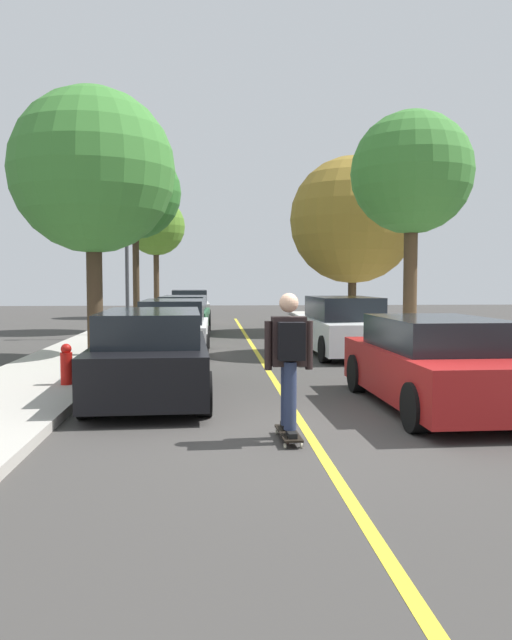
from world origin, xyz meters
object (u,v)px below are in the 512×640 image
Objects in this scene: street_tree_left_near at (135,193)px; skateboard at (288,433)px; skateboarder at (289,354)px; fire_hydrant at (66,364)px; street_tree_right_nearest at (412,174)px; street_tree_right_near at (353,220)px; parked_car_right_near at (343,327)px; parked_car_left_near at (174,328)px; streetlamp at (127,247)px; parked_car_left_far at (184,315)px; parked_car_left_farthest at (189,307)px; parked_car_left_nearest at (152,355)px; street_tree_left_far at (156,227)px; parked_car_right_nearest at (437,364)px; street_tree_left_nearest at (93,172)px.

street_tree_left_near reaches higher than skateboard.
fire_hydrant is at bearing 133.80° from skateboarder.
street_tree_right_near is (0.00, 6.74, -0.55)m from street_tree_right_nearest.
fire_hydrant is 4.88m from skateboard.
parked_car_right_near is at bearing 73.97° from skateboard.
parked_car_right_near reaches higher than skateboard.
streetlamp is at bearing 111.32° from parked_car_left_near.
parked_car_right_near is (4.34, -6.49, 0.04)m from parked_car_left_far.
street_tree_left_near is 4.00× the size of skateboarder.
streetlamp is (-1.75, -1.61, 2.30)m from parked_car_left_far.
street_tree_right_near is 1.28× the size of streetlamp.
parked_car_left_far is at bearing -89.98° from parked_car_left_farthest.
parked_car_left_nearest is 0.73× the size of street_tree_left_far.
street_tree_left_near is (-6.13, 14.49, 4.43)m from parked_car_right_nearest.
street_tree_left_near is at bearing 102.72° from skateboard.
fire_hydrant is at bearing 157.32° from parked_car_left_nearest.
street_tree_left_near reaches higher than street_tree_left_far.
parked_car_left_farthest reaches higher than parked_car_left_nearest.
street_tree_right_near is (7.92, 7.59, -0.37)m from street_tree_left_nearest.
street_tree_left_nearest is at bearing 109.76° from parked_car_left_nearest.
street_tree_left_far is (0.00, 8.81, -0.50)m from street_tree_left_near.
parked_car_right_near is at bearing 6.81° from street_tree_left_nearest.
parked_car_left_near is at bearing -90.01° from parked_car_left_far.
parked_car_left_near is 8.70m from street_tree_left_near.
parked_car_left_near is 0.66× the size of street_tree_right_near.
parked_car_left_nearest is at bearing 122.99° from skateboarder.
parked_car_left_near is 4.36m from parked_car_right_near.
parked_car_right_near is 7.75m from fire_hydrant.
parked_car_left_farthest is 0.63× the size of street_tree_left_near.
street_tree_left_nearest is 1.03× the size of street_tree_right_nearest.
skateboard is at bearing 92.04° from skateboarder.
parked_car_left_far is at bearing -176.63° from street_tree_right_near.
parked_car_right_nearest is 0.89× the size of streetlamp.
fire_hydrant is (-1.50, -5.47, -0.21)m from parked_car_left_near.
parked_car_left_nearest is at bearing -22.68° from fire_hydrant.
parked_car_right_near is at bearing -51.42° from street_tree_left_near.
streetlamp reaches higher than parked_car_right_nearest.
street_tree_left_far is 18.19m from street_tree_right_nearest.
parked_car_right_nearest is at bearing -67.06° from street_tree_left_near.
street_tree_left_near is at bearing 174.00° from street_tree_right_near.
fire_hydrant is (0.29, -4.35, -3.97)m from street_tree_left_nearest.
skateboard is (1.88, -21.40, -0.62)m from parked_car_left_farthest.
streetlamp is (0.04, 5.61, -1.48)m from street_tree_left_nearest.
street_tree_right_nearest reaches higher than streetlamp.
parked_car_left_nearest is at bearing -85.40° from street_tree_left_far.
street_tree_right_nearest is at bearing 6.12° from street_tree_left_nearest.
parked_car_left_farthest is at bearing 102.48° from parked_car_right_nearest.
street_tree_right_nearest is 3.67× the size of skateboarder.
street_tree_right_near is (6.13, -5.97, 3.39)m from parked_car_left_farthest.
skateboarder is at bearing -46.20° from fire_hydrant.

